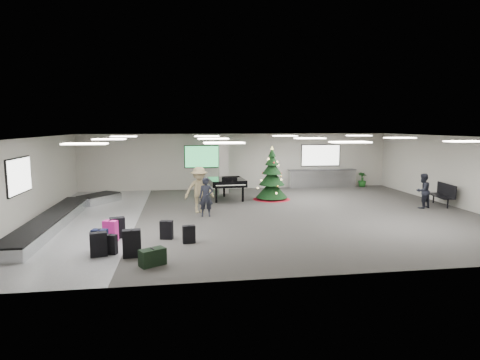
{
  "coord_description": "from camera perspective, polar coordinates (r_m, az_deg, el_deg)",
  "views": [
    {
      "loc": [
        -3.3,
        -16.02,
        3.65
      ],
      "look_at": [
        -0.77,
        1.0,
        1.32
      ],
      "focal_mm": 30.0,
      "sensor_mm": 36.0,
      "label": 1
    }
  ],
  "objects": [
    {
      "name": "traveler_bench",
      "position": [
        19.58,
        24.55,
        -1.42
      ],
      "size": [
        0.91,
        0.81,
        1.56
      ],
      "primitive_type": "imported",
      "rotation": [
        0.0,
        0.0,
        3.49
      ],
      "color": "black",
      "rests_on": "ground"
    },
    {
      "name": "pink_suitcase",
      "position": [
        13.42,
        -17.93,
        -6.94
      ],
      "size": [
        0.49,
        0.38,
        0.7
      ],
      "rotation": [
        0.0,
        0.0,
        -0.37
      ],
      "color": "#D41B87",
      "rests_on": "ground"
    },
    {
      "name": "potted_plant_left",
      "position": [
        23.41,
        5.24,
        -0.35
      ],
      "size": [
        0.52,
        0.53,
        0.76
      ],
      "primitive_type": "imported",
      "rotation": [
        0.0,
        0.0,
        0.88
      ],
      "color": "#133D15",
      "rests_on": "ground"
    },
    {
      "name": "navy_suitcase",
      "position": [
        12.46,
        -19.31,
        -8.15
      ],
      "size": [
        0.48,
        0.35,
        0.69
      ],
      "rotation": [
        0.0,
        0.0,
        -0.23
      ],
      "color": "black",
      "rests_on": "ground"
    },
    {
      "name": "suitcase_7",
      "position": [
        12.75,
        -7.28,
        -7.67
      ],
      "size": [
        0.41,
        0.25,
        0.58
      ],
      "rotation": [
        0.0,
        0.0,
        0.13
      ],
      "color": "black",
      "rests_on": "ground"
    },
    {
      "name": "suitcase_8",
      "position": [
        13.76,
        -17.03,
        -6.52
      ],
      "size": [
        0.52,
        0.38,
        0.71
      ],
      "rotation": [
        0.0,
        0.0,
        0.26
      ],
      "color": "black",
      "rests_on": "ground"
    },
    {
      "name": "green_duffel",
      "position": [
        10.98,
        -12.34,
        -10.66
      ],
      "size": [
        0.75,
        0.63,
        0.47
      ],
      "rotation": [
        0.0,
        0.0,
        0.53
      ],
      "color": "black",
      "rests_on": "ground"
    },
    {
      "name": "suitcase_0",
      "position": [
        11.73,
        -15.14,
        -8.7
      ],
      "size": [
        0.53,
        0.33,
        0.8
      ],
      "rotation": [
        0.0,
        0.0,
        0.11
      ],
      "color": "black",
      "rests_on": "ground"
    },
    {
      "name": "grand_piano",
      "position": [
        19.87,
        -1.87,
        -0.33
      ],
      "size": [
        1.81,
        2.25,
        1.23
      ],
      "rotation": [
        0.0,
        0.0,
        0.07
      ],
      "color": "black",
      "rests_on": "ground"
    },
    {
      "name": "traveler_b",
      "position": [
        16.98,
        -5.82,
        -1.4
      ],
      "size": [
        1.37,
        0.94,
        1.95
      ],
      "primitive_type": "imported",
      "rotation": [
        0.0,
        0.0,
        0.18
      ],
      "color": "#9C8960",
      "rests_on": "ground"
    },
    {
      "name": "christmas_tree",
      "position": [
        20.01,
        4.54,
        -0.17
      ],
      "size": [
        1.87,
        1.87,
        2.67
      ],
      "color": "maroon",
      "rests_on": "ground"
    },
    {
      "name": "potted_plant_right",
      "position": [
        25.18,
        17.0,
        0.06
      ],
      "size": [
        0.71,
        0.71,
        0.89
      ],
      "primitive_type": "imported",
      "rotation": [
        0.0,
        0.0,
        2.37
      ],
      "color": "#133D15",
      "rests_on": "ground"
    },
    {
      "name": "service_counter",
      "position": [
        24.34,
        11.55,
        0.23
      ],
      "size": [
        4.05,
        0.65,
        1.08
      ],
      "color": "silver",
      "rests_on": "ground"
    },
    {
      "name": "suitcase_5",
      "position": [
        12.06,
        -19.48,
        -8.64
      ],
      "size": [
        0.51,
        0.35,
        0.71
      ],
      "rotation": [
        0.0,
        0.0,
        0.24
      ],
      "color": "black",
      "rests_on": "ground"
    },
    {
      "name": "ground",
      "position": [
        16.76,
        3.12,
        -4.88
      ],
      "size": [
        18.0,
        18.0,
        0.0
      ],
      "primitive_type": "plane",
      "color": "#3E3C39",
      "rests_on": "ground"
    },
    {
      "name": "suitcase_1",
      "position": [
        12.16,
        -17.95,
        -8.72
      ],
      "size": [
        0.41,
        0.3,
        0.59
      ],
      "rotation": [
        0.0,
        0.0,
        -0.32
      ],
      "color": "black",
      "rests_on": "ground"
    },
    {
      "name": "baggage_carousel",
      "position": [
        16.92,
        -23.9,
        -4.68
      ],
      "size": [
        2.28,
        9.71,
        0.43
      ],
      "color": "silver",
      "rests_on": "ground"
    },
    {
      "name": "suitcase_3",
      "position": [
        13.3,
        -10.41,
        -6.99
      ],
      "size": [
        0.44,
        0.3,
        0.62
      ],
      "rotation": [
        0.0,
        0.0,
        -0.22
      ],
      "color": "black",
      "rests_on": "ground"
    },
    {
      "name": "room_envelope",
      "position": [
        17.0,
        1.46,
        3.26
      ],
      "size": [
        18.02,
        14.02,
        3.21
      ],
      "color": "#B0ABA1",
      "rests_on": "ground"
    },
    {
      "name": "traveler_a",
      "position": [
        16.27,
        -4.84,
        -2.43
      ],
      "size": [
        0.6,
        0.41,
        1.58
      ],
      "primitive_type": "imported",
      "rotation": [
        0.0,
        0.0,
        -0.06
      ],
      "color": "black",
      "rests_on": "ground"
    },
    {
      "name": "bench",
      "position": [
        20.65,
        26.91,
        -1.69
      ],
      "size": [
        0.77,
        1.68,
        1.03
      ],
      "rotation": [
        0.0,
        0.0,
        -0.14
      ],
      "color": "black",
      "rests_on": "ground"
    }
  ]
}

